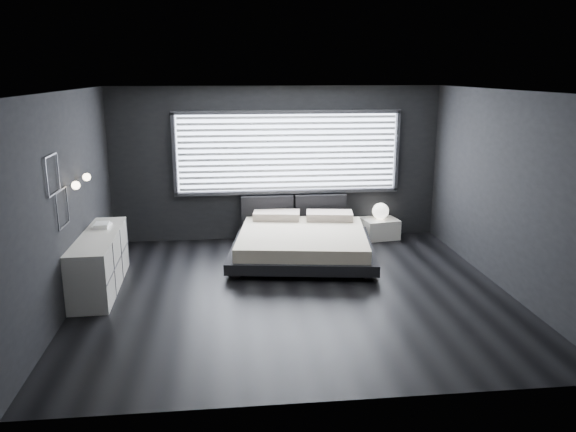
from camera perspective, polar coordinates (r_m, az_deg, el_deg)
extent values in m
plane|color=black|center=(8.05, 0.67, -7.73)|extent=(6.00, 6.00, 0.00)
plane|color=white|center=(7.46, 0.73, 12.61)|extent=(6.00, 6.00, 0.00)
cube|color=black|center=(10.32, -1.16, 5.31)|extent=(6.00, 0.04, 2.80)
cube|color=black|center=(5.01, 4.51, -4.68)|extent=(6.00, 0.04, 2.80)
cube|color=black|center=(7.86, -21.56, 1.39)|extent=(0.04, 5.50, 2.80)
cube|color=black|center=(8.53, 21.15, 2.39)|extent=(0.04, 5.50, 2.80)
cube|color=white|center=(10.29, -0.04, 6.47)|extent=(4.00, 0.02, 1.38)
cube|color=#47474C|center=(10.24, -11.50, 6.14)|extent=(0.06, 0.08, 1.48)
cube|color=#47474C|center=(10.68, 11.00, 6.50)|extent=(0.06, 0.08, 1.48)
cube|color=#47474C|center=(10.19, -0.02, 10.52)|extent=(4.14, 0.08, 0.06)
cube|color=#47474C|center=(10.39, -0.02, 2.46)|extent=(4.14, 0.08, 0.06)
cube|color=silver|center=(10.23, 0.00, 6.42)|extent=(3.94, 0.03, 1.32)
cube|color=black|center=(10.37, -2.13, 0.66)|extent=(0.96, 0.16, 0.52)
cube|color=black|center=(10.48, 3.33, 0.80)|extent=(0.96, 0.16, 0.52)
cylinder|color=silver|center=(7.86, -21.25, 2.91)|extent=(0.10, 0.02, 0.02)
sphere|color=#FFE5B7|center=(7.84, -20.76, 2.93)|extent=(0.11, 0.11, 0.11)
cylinder|color=silver|center=(8.43, -20.24, 3.72)|extent=(0.10, 0.02, 0.02)
sphere|color=#FFE5B7|center=(8.41, -19.78, 3.75)|extent=(0.11, 0.11, 0.11)
cube|color=#47474C|center=(7.22, -22.97, 5.67)|extent=(0.01, 0.46, 0.02)
cube|color=#47474C|center=(7.30, -22.62, 2.11)|extent=(0.01, 0.46, 0.02)
cube|color=#47474C|center=(7.47, -22.31, 4.21)|extent=(0.01, 0.02, 0.46)
cube|color=#47474C|center=(7.04, -23.30, 3.54)|extent=(0.01, 0.02, 0.46)
cube|color=#47474C|center=(7.53, -22.10, 2.44)|extent=(0.01, 0.46, 0.02)
cube|color=#47474C|center=(7.63, -21.77, -0.94)|extent=(0.01, 0.46, 0.02)
cube|color=#47474C|center=(7.80, -21.50, 1.14)|extent=(0.01, 0.02, 0.46)
cube|color=#47474C|center=(7.37, -22.40, 0.32)|extent=(0.01, 0.02, 0.46)
cube|color=black|center=(8.66, -5.30, -5.86)|extent=(0.14, 0.14, 0.08)
cube|color=black|center=(8.64, 8.09, -6.00)|extent=(0.14, 0.14, 0.08)
cube|color=black|center=(10.35, -4.05, -2.42)|extent=(0.14, 0.14, 0.08)
cube|color=black|center=(10.33, 7.09, -2.52)|extent=(0.14, 0.14, 0.08)
cube|color=black|center=(9.40, 1.46, -3.34)|extent=(2.62, 2.53, 0.17)
cube|color=beige|center=(9.34, 1.47, -2.23)|extent=(2.35, 2.35, 0.21)
cube|color=#BFAFA0|center=(10.10, -1.17, 0.09)|extent=(0.88, 0.56, 0.14)
cube|color=#BFAFA0|center=(10.10, 4.23, 0.04)|extent=(0.88, 0.56, 0.14)
cube|color=white|center=(10.68, 9.29, -1.24)|extent=(0.71, 0.62, 0.37)
sphere|color=white|center=(10.60, 9.38, 0.50)|extent=(0.31, 0.31, 0.31)
cube|color=white|center=(8.51, -18.69, -4.41)|extent=(0.61, 2.01, 0.80)
cube|color=#47474C|center=(8.46, -16.81, -4.37)|extent=(0.06, 1.97, 0.78)
cube|color=white|center=(8.79, -18.42, -0.94)|extent=(0.26, 0.33, 0.04)
cube|color=white|center=(8.76, -18.40, -0.77)|extent=(0.22, 0.29, 0.03)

